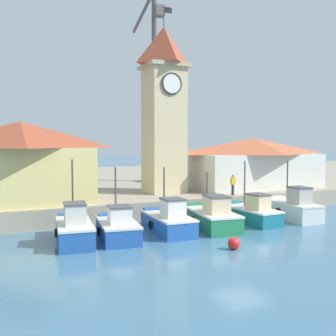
{
  "coord_description": "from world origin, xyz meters",
  "views": [
    {
      "loc": [
        -11.48,
        -16.15,
        5.41
      ],
      "look_at": [
        0.87,
        10.66,
        3.5
      ],
      "focal_mm": 42.0,
      "sensor_mm": 36.0,
      "label": 1
    }
  ],
  "objects_px": {
    "fishing_boat_left_outer": "(118,227)",
    "warehouse_left": "(21,161)",
    "fishing_boat_left_inner": "(168,221)",
    "clock_tower": "(164,105)",
    "fishing_boat_mid_right": "(292,208)",
    "fishing_boat_far_left": "(74,229)",
    "port_crane_near": "(154,105)",
    "mooring_buoy": "(234,243)",
    "fishing_boat_mid_left": "(211,217)",
    "fishing_boat_center": "(250,213)",
    "dock_worker_near_tower": "(233,184)",
    "warehouse_right": "(253,162)"
  },
  "relations": [
    {
      "from": "fishing_boat_left_outer",
      "to": "warehouse_left",
      "type": "bearing_deg",
      "value": 120.44
    },
    {
      "from": "fishing_boat_left_inner",
      "to": "clock_tower",
      "type": "height_order",
      "value": "clock_tower"
    },
    {
      "from": "fishing_boat_left_inner",
      "to": "fishing_boat_mid_right",
      "type": "height_order",
      "value": "fishing_boat_mid_right"
    },
    {
      "from": "fishing_boat_far_left",
      "to": "fishing_boat_left_inner",
      "type": "distance_m",
      "value": 5.61
    },
    {
      "from": "fishing_boat_left_outer",
      "to": "port_crane_near",
      "type": "relative_size",
      "value": 0.22
    },
    {
      "from": "mooring_buoy",
      "to": "warehouse_left",
      "type": "bearing_deg",
      "value": 127.32
    },
    {
      "from": "fishing_boat_left_outer",
      "to": "fishing_boat_left_inner",
      "type": "distance_m",
      "value": 3.29
    },
    {
      "from": "port_crane_near",
      "to": "fishing_boat_mid_left",
      "type": "bearing_deg",
      "value": -100.82
    },
    {
      "from": "fishing_boat_center",
      "to": "clock_tower",
      "type": "bearing_deg",
      "value": 109.7
    },
    {
      "from": "fishing_boat_left_outer",
      "to": "clock_tower",
      "type": "bearing_deg",
      "value": 52.15
    },
    {
      "from": "fishing_boat_far_left",
      "to": "fishing_boat_left_outer",
      "type": "bearing_deg",
      "value": -7.74
    },
    {
      "from": "fishing_boat_mid_left",
      "to": "fishing_boat_mid_right",
      "type": "xyz_separation_m",
      "value": [
        6.77,
        0.15,
        0.07
      ]
    },
    {
      "from": "clock_tower",
      "to": "dock_worker_near_tower",
      "type": "relative_size",
      "value": 9.3
    },
    {
      "from": "fishing_boat_far_left",
      "to": "port_crane_near",
      "type": "relative_size",
      "value": 0.25
    },
    {
      "from": "fishing_boat_far_left",
      "to": "warehouse_left",
      "type": "xyz_separation_m",
      "value": [
        -2.08,
        7.21,
        3.37
      ]
    },
    {
      "from": "fishing_boat_center",
      "to": "warehouse_right",
      "type": "relative_size",
      "value": 0.4
    },
    {
      "from": "dock_worker_near_tower",
      "to": "port_crane_near",
      "type": "bearing_deg",
      "value": 95.51
    },
    {
      "from": "warehouse_right",
      "to": "mooring_buoy",
      "type": "height_order",
      "value": "warehouse_right"
    },
    {
      "from": "mooring_buoy",
      "to": "dock_worker_near_tower",
      "type": "distance_m",
      "value": 11.12
    },
    {
      "from": "clock_tower",
      "to": "fishing_boat_far_left",
      "type": "bearing_deg",
      "value": -137.41
    },
    {
      "from": "fishing_boat_far_left",
      "to": "clock_tower",
      "type": "distance_m",
      "value": 14.54
    },
    {
      "from": "warehouse_left",
      "to": "mooring_buoy",
      "type": "bearing_deg",
      "value": -52.68
    },
    {
      "from": "clock_tower",
      "to": "warehouse_right",
      "type": "relative_size",
      "value": 1.24
    },
    {
      "from": "fishing_boat_mid_right",
      "to": "mooring_buoy",
      "type": "bearing_deg",
      "value": -149.31
    },
    {
      "from": "clock_tower",
      "to": "warehouse_left",
      "type": "bearing_deg",
      "value": -174.21
    },
    {
      "from": "fishing_boat_mid_left",
      "to": "port_crane_near",
      "type": "bearing_deg",
      "value": 79.18
    },
    {
      "from": "fishing_boat_center",
      "to": "warehouse_right",
      "type": "xyz_separation_m",
      "value": [
        6.06,
        7.89,
        2.93
      ]
    },
    {
      "from": "fishing_boat_far_left",
      "to": "fishing_boat_center",
      "type": "bearing_deg",
      "value": 1.85
    },
    {
      "from": "fishing_boat_far_left",
      "to": "clock_tower",
      "type": "relative_size",
      "value": 0.33
    },
    {
      "from": "fishing_boat_left_inner",
      "to": "port_crane_near",
      "type": "xyz_separation_m",
      "value": [
        6.3,
        17.22,
        8.6
      ]
    },
    {
      "from": "fishing_boat_mid_left",
      "to": "warehouse_right",
      "type": "distance_m",
      "value": 12.82
    },
    {
      "from": "warehouse_left",
      "to": "clock_tower",
      "type": "bearing_deg",
      "value": 5.79
    },
    {
      "from": "fishing_boat_mid_right",
      "to": "warehouse_right",
      "type": "bearing_deg",
      "value": 72.28
    },
    {
      "from": "fishing_boat_mid_right",
      "to": "clock_tower",
      "type": "height_order",
      "value": "clock_tower"
    },
    {
      "from": "warehouse_left",
      "to": "mooring_buoy",
      "type": "relative_size",
      "value": 14.78
    },
    {
      "from": "clock_tower",
      "to": "fishing_boat_mid_right",
      "type": "bearing_deg",
      "value": -52.36
    },
    {
      "from": "warehouse_left",
      "to": "fishing_boat_mid_right",
      "type": "bearing_deg",
      "value": -21.98
    },
    {
      "from": "fishing_boat_mid_left",
      "to": "fishing_boat_mid_right",
      "type": "relative_size",
      "value": 1.14
    },
    {
      "from": "fishing_boat_center",
      "to": "fishing_boat_mid_right",
      "type": "relative_size",
      "value": 1.0
    },
    {
      "from": "fishing_boat_far_left",
      "to": "dock_worker_near_tower",
      "type": "distance_m",
      "value": 13.92
    },
    {
      "from": "fishing_boat_left_outer",
      "to": "warehouse_right",
      "type": "xyz_separation_m",
      "value": [
        15.64,
        8.6,
        2.93
      ]
    },
    {
      "from": "fishing_boat_center",
      "to": "warehouse_right",
      "type": "height_order",
      "value": "warehouse_right"
    },
    {
      "from": "dock_worker_near_tower",
      "to": "fishing_boat_mid_right",
      "type": "bearing_deg",
      "value": -61.83
    },
    {
      "from": "warehouse_left",
      "to": "mooring_buoy",
      "type": "distance_m",
      "value": 15.56
    },
    {
      "from": "fishing_boat_left_outer",
      "to": "clock_tower",
      "type": "height_order",
      "value": "clock_tower"
    },
    {
      "from": "warehouse_left",
      "to": "fishing_boat_left_inner",
      "type": "bearing_deg",
      "value": -43.06
    },
    {
      "from": "fishing_boat_mid_right",
      "to": "warehouse_left",
      "type": "relative_size",
      "value": 0.52
    },
    {
      "from": "fishing_boat_left_inner",
      "to": "fishing_boat_mid_right",
      "type": "distance_m",
      "value": 9.78
    },
    {
      "from": "fishing_boat_left_outer",
      "to": "mooring_buoy",
      "type": "relative_size",
      "value": 7.16
    },
    {
      "from": "warehouse_right",
      "to": "port_crane_near",
      "type": "bearing_deg",
      "value": 124.13
    }
  ]
}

